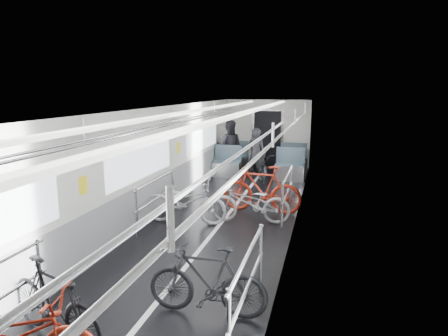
% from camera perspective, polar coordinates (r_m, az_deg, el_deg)
% --- Properties ---
extents(car_shell, '(3.02, 14.01, 2.41)m').
position_cam_1_polar(car_shell, '(9.32, 1.46, 1.02)').
color(car_shell, black).
rests_on(car_shell, ground).
extents(bike_left_near, '(1.79, 0.92, 0.90)m').
position_cam_1_polar(bike_left_near, '(4.67, -27.75, -20.30)').
color(bike_left_near, '#B42A16').
rests_on(bike_left_near, floor).
extents(bike_left_mid, '(1.63, 0.92, 0.94)m').
position_cam_1_polar(bike_left_mid, '(5.05, -23.14, -17.05)').
color(bike_left_mid, black).
rests_on(bike_left_mid, floor).
extents(bike_left_far, '(1.80, 0.72, 0.93)m').
position_cam_1_polar(bike_left_far, '(8.41, -5.55, -4.80)').
color(bike_left_far, '#AFAFB4').
rests_on(bike_left_far, floor).
extents(bike_right_near, '(1.54, 0.48, 0.92)m').
position_cam_1_polar(bike_right_near, '(5.13, -2.44, -15.76)').
color(bike_right_near, black).
rests_on(bike_right_near, floor).
extents(bike_right_mid, '(1.74, 0.79, 0.88)m').
position_cam_1_polar(bike_right_mid, '(8.41, 3.74, -4.94)').
color(bike_right_mid, '#A2A2A7').
rests_on(bike_right_mid, floor).
extents(bike_right_far, '(1.86, 0.63, 1.10)m').
position_cam_1_polar(bike_right_far, '(9.09, 5.40, -3.01)').
color(bike_right_far, '#A02413').
rests_on(bike_right_far, floor).
extents(bike_aisle, '(0.98, 1.73, 0.86)m').
position_cam_1_polar(bike_aisle, '(12.33, 5.59, 0.23)').
color(bike_aisle, black).
rests_on(bike_aisle, floor).
extents(person_standing, '(0.66, 0.51, 1.61)m').
position_cam_1_polar(person_standing, '(12.29, 4.63, 2.00)').
color(person_standing, black).
rests_on(person_standing, floor).
extents(person_seated, '(0.94, 0.78, 1.77)m').
position_cam_1_polar(person_seated, '(13.26, 0.76, 3.05)').
color(person_seated, '#27262D').
rests_on(person_seated, floor).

